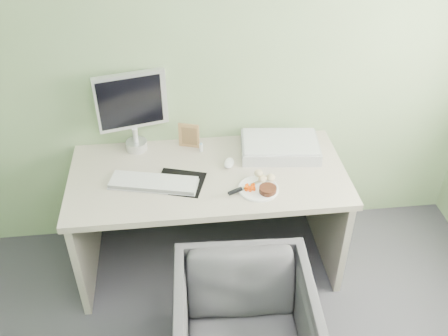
{
  "coord_description": "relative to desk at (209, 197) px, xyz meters",
  "views": [
    {
      "loc": [
        -0.17,
        -0.66,
        2.48
      ],
      "look_at": [
        0.08,
        1.5,
        0.85
      ],
      "focal_mm": 40.0,
      "sensor_mm": 36.0,
      "label": 1
    }
  ],
  "objects": [
    {
      "name": "plate",
      "position": [
        0.26,
        -0.18,
        0.19
      ],
      "size": [
        0.22,
        0.22,
        0.01
      ],
      "primitive_type": "cylinder",
      "color": "white",
      "rests_on": "desk"
    },
    {
      "name": "keyboard",
      "position": [
        -0.31,
        -0.07,
        0.2
      ],
      "size": [
        0.51,
        0.26,
        0.02
      ],
      "primitive_type": "cube",
      "rotation": [
        0.0,
        0.0,
        -0.24
      ],
      "color": "white",
      "rests_on": "desk"
    },
    {
      "name": "eyedrop_bottle",
      "position": [
        -0.02,
        0.23,
        0.21
      ],
      "size": [
        0.02,
        0.02,
        0.07
      ],
      "color": "white",
      "rests_on": "desk"
    },
    {
      "name": "desk_chair",
      "position": [
        0.11,
        -0.79,
        -0.23
      ],
      "size": [
        0.71,
        0.73,
        0.63
      ],
      "primitive_type": "imported",
      "rotation": [
        0.0,
        0.0,
        -0.05
      ],
      "color": "#353439",
      "rests_on": "floor"
    },
    {
      "name": "potato_pile",
      "position": [
        0.3,
        -0.12,
        0.22
      ],
      "size": [
        0.11,
        0.09,
        0.05
      ],
      "primitive_type": "ellipsoid",
      "rotation": [
        0.0,
        0.0,
        -0.3
      ],
      "color": "#A3834F",
      "rests_on": "plate"
    },
    {
      "name": "steak",
      "position": [
        0.31,
        -0.22,
        0.21
      ],
      "size": [
        0.1,
        0.1,
        0.03
      ],
      "primitive_type": "cylinder",
      "rotation": [
        0.0,
        0.0,
        -0.06
      ],
      "color": "black",
      "rests_on": "plate"
    },
    {
      "name": "desk",
      "position": [
        0.0,
        0.0,
        0.0
      ],
      "size": [
        1.6,
        0.75,
        0.73
      ],
      "color": "#B2A995",
      "rests_on": "floor"
    },
    {
      "name": "mousepad",
      "position": [
        -0.16,
        -0.07,
        0.18
      ],
      "size": [
        0.32,
        0.3,
        0.0
      ],
      "primitive_type": "cube",
      "rotation": [
        0.0,
        0.0,
        -0.3
      ],
      "color": "black",
      "rests_on": "desk"
    },
    {
      "name": "steak_knife",
      "position": [
        0.16,
        -0.19,
        0.21
      ],
      "size": [
        0.21,
        0.11,
        0.02
      ],
      "rotation": [
        0.0,
        0.0,
        0.45
      ],
      "color": "silver",
      "rests_on": "plate"
    },
    {
      "name": "carrot_heap",
      "position": [
        0.22,
        -0.19,
        0.21
      ],
      "size": [
        0.05,
        0.04,
        0.03
      ],
      "primitive_type": "cube",
      "rotation": [
        0.0,
        0.0,
        -0.01
      ],
      "color": "#E94404",
      "rests_on": "plate"
    },
    {
      "name": "wall_back",
      "position": [
        0.0,
        0.38,
        0.8
      ],
      "size": [
        3.5,
        0.0,
        3.5
      ],
      "primitive_type": "plane",
      "rotation": [
        1.57,
        0.0,
        0.0
      ],
      "color": "#83A271",
      "rests_on": "floor"
    },
    {
      "name": "monitor",
      "position": [
        -0.41,
        0.31,
        0.46
      ],
      "size": [
        0.41,
        0.15,
        0.5
      ],
      "rotation": [
        0.0,
        0.0,
        0.23
      ],
      "color": "silver",
      "rests_on": "desk"
    },
    {
      "name": "computer_mouse",
      "position": [
        0.13,
        0.06,
        0.2
      ],
      "size": [
        0.09,
        0.12,
        0.04
      ],
      "primitive_type": "ellipsoid",
      "rotation": [
        0.0,
        0.0,
        -0.3
      ],
      "color": "white",
      "rests_on": "desk"
    },
    {
      "name": "scanner",
      "position": [
        0.45,
        0.16,
        0.22
      ],
      "size": [
        0.5,
        0.36,
        0.07
      ],
      "primitive_type": "cube",
      "rotation": [
        0.0,
        0.0,
        -0.11
      ],
      "color": "#AFB2B6",
      "rests_on": "desk"
    },
    {
      "name": "photo_frame",
      "position": [
        -0.09,
        0.29,
        0.26
      ],
      "size": [
        0.13,
        0.05,
        0.16
      ],
      "primitive_type": "cube",
      "rotation": [
        0.0,
        0.0,
        -0.3
      ],
      "color": "#A8834E",
      "rests_on": "desk"
    }
  ]
}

